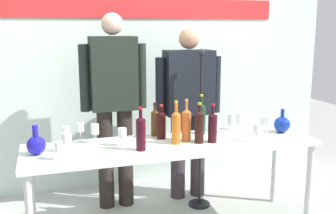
# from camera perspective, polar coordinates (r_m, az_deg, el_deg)

# --- Properties ---
(back_wall) EXTENTS (4.26, 0.11, 3.00)m
(back_wall) POSITION_cam_1_polar(r_m,az_deg,el_deg) (4.20, -4.41, 9.34)
(back_wall) COLOR silver
(back_wall) RESTS_ON ground
(display_table) EXTENTS (2.30, 0.61, 0.75)m
(display_table) POSITION_cam_1_polar(r_m,az_deg,el_deg) (3.18, 0.82, -6.16)
(display_table) COLOR white
(display_table) RESTS_ON ground
(decanter_blue_left) EXTENTS (0.14, 0.14, 0.22)m
(decanter_blue_left) POSITION_cam_1_polar(r_m,az_deg,el_deg) (3.01, -18.23, -5.08)
(decanter_blue_left) COLOR #1D19B4
(decanter_blue_left) RESTS_ON display_table
(decanter_blue_right) EXTENTS (0.14, 0.14, 0.21)m
(decanter_blue_right) POSITION_cam_1_polar(r_m,az_deg,el_deg) (3.57, 15.88, -2.38)
(decanter_blue_right) COLOR #112F97
(decanter_blue_right) RESTS_ON display_table
(presenter_left) EXTENTS (0.60, 0.22, 1.77)m
(presenter_left) POSITION_cam_1_polar(r_m,az_deg,el_deg) (3.61, -7.68, 1.09)
(presenter_left) COLOR black
(presenter_left) RESTS_ON ground
(presenter_right) EXTENTS (0.65, 0.22, 1.64)m
(presenter_right) POSITION_cam_1_polar(r_m,az_deg,el_deg) (3.81, 2.93, 0.68)
(presenter_right) COLOR #342B32
(presenter_right) RESTS_ON ground
(wine_bottle_0) EXTENTS (0.07, 0.07, 0.28)m
(wine_bottle_0) POSITION_cam_1_polar(r_m,az_deg,el_deg) (3.24, -0.95, -2.42)
(wine_bottle_0) COLOR black
(wine_bottle_0) RESTS_ON display_table
(wine_bottle_1) EXTENTS (0.07, 0.07, 0.34)m
(wine_bottle_1) POSITION_cam_1_polar(r_m,az_deg,el_deg) (3.18, 2.63, -2.40)
(wine_bottle_1) COLOR orange
(wine_bottle_1) RESTS_ON display_table
(wine_bottle_2) EXTENTS (0.07, 0.07, 0.32)m
(wine_bottle_2) POSITION_cam_1_polar(r_m,az_deg,el_deg) (2.94, -3.89, -3.57)
(wine_bottle_2) COLOR #340916
(wine_bottle_2) RESTS_ON display_table
(wine_bottle_3) EXTENTS (0.07, 0.07, 0.32)m
(wine_bottle_3) POSITION_cam_1_polar(r_m,az_deg,el_deg) (3.13, 4.47, -2.65)
(wine_bottle_3) COLOR black
(wine_bottle_3) RESTS_ON display_table
(wine_bottle_4) EXTENTS (0.07, 0.07, 0.34)m
(wine_bottle_4) POSITION_cam_1_polar(r_m,az_deg,el_deg) (3.10, 1.15, -2.75)
(wine_bottle_4) COLOR orange
(wine_bottle_4) RESTS_ON display_table
(wine_bottle_5) EXTENTS (0.07, 0.07, 0.28)m
(wine_bottle_5) POSITION_cam_1_polar(r_m,az_deg,el_deg) (3.33, -1.86, -2.10)
(wine_bottle_5) COLOR #452610
(wine_bottle_5) RESTS_ON display_table
(wine_bottle_6) EXTENTS (0.07, 0.07, 0.31)m
(wine_bottle_6) POSITION_cam_1_polar(r_m,az_deg,el_deg) (3.16, 6.35, -2.73)
(wine_bottle_6) COLOR black
(wine_bottle_6) RESTS_ON display_table
(wine_bottle_7) EXTENTS (0.07, 0.07, 0.34)m
(wine_bottle_7) POSITION_cam_1_polar(r_m,az_deg,el_deg) (3.40, 4.73, -1.51)
(wine_bottle_7) COLOR #13381F
(wine_bottle_7) RESTS_ON display_table
(wine_glass_left_0) EXTENTS (0.06, 0.06, 0.13)m
(wine_glass_left_0) POSITION_cam_1_polar(r_m,az_deg,el_deg) (3.23, -14.29, -3.39)
(wine_glass_left_0) COLOR white
(wine_glass_left_0) RESTS_ON display_table
(wine_glass_left_1) EXTENTS (0.06, 0.06, 0.15)m
(wine_glass_left_1) POSITION_cam_1_polar(r_m,az_deg,el_deg) (3.17, -10.35, -3.18)
(wine_glass_left_1) COLOR white
(wine_glass_left_1) RESTS_ON display_table
(wine_glass_left_2) EXTENTS (0.06, 0.06, 0.13)m
(wine_glass_left_2) POSITION_cam_1_polar(r_m,az_deg,el_deg) (2.84, -15.28, -5.53)
(wine_glass_left_2) COLOR white
(wine_glass_left_2) RESTS_ON display_table
(wine_glass_left_3) EXTENTS (0.07, 0.07, 0.14)m
(wine_glass_left_3) POSITION_cam_1_polar(r_m,az_deg,el_deg) (3.08, -6.54, -3.74)
(wine_glass_left_3) COLOR white
(wine_glass_left_3) RESTS_ON display_table
(wine_glass_left_4) EXTENTS (0.07, 0.07, 0.14)m
(wine_glass_left_4) POSITION_cam_1_polar(r_m,az_deg,el_deg) (3.00, -14.21, -4.36)
(wine_glass_left_4) COLOR white
(wine_glass_left_4) RESTS_ON display_table
(wine_glass_left_5) EXTENTS (0.06, 0.06, 0.15)m
(wine_glass_left_5) POSITION_cam_1_polar(r_m,az_deg,el_deg) (3.24, -12.35, -2.92)
(wine_glass_left_5) COLOR white
(wine_glass_left_5) RESTS_ON display_table
(wine_glass_right_0) EXTENTS (0.07, 0.07, 0.14)m
(wine_glass_right_0) POSITION_cam_1_polar(r_m,az_deg,el_deg) (3.58, 10.21, -1.68)
(wine_glass_right_0) COLOR white
(wine_glass_right_0) RESTS_ON display_table
(wine_glass_right_1) EXTENTS (0.06, 0.06, 0.15)m
(wine_glass_right_1) POSITION_cam_1_polar(r_m,az_deg,el_deg) (3.53, 7.03, -1.69)
(wine_glass_right_1) COLOR white
(wine_glass_right_1) RESTS_ON display_table
(wine_glass_right_2) EXTENTS (0.07, 0.07, 0.13)m
(wine_glass_right_2) POSITION_cam_1_polar(r_m,az_deg,el_deg) (3.54, 13.56, -2.04)
(wine_glass_right_2) COLOR white
(wine_glass_right_2) RESTS_ON display_table
(wine_glass_right_3) EXTENTS (0.06, 0.06, 0.16)m
(wine_glass_right_3) POSITION_cam_1_polar(r_m,az_deg,el_deg) (3.46, 9.00, -1.82)
(wine_glass_right_3) COLOR white
(wine_glass_right_3) RESTS_ON display_table
(wine_glass_right_4) EXTENTS (0.06, 0.06, 0.14)m
(wine_glass_right_4) POSITION_cam_1_polar(r_m,az_deg,el_deg) (3.23, 12.46, -3.08)
(wine_glass_right_4) COLOR white
(wine_glass_right_4) RESTS_ON display_table
(wine_glass_right_5) EXTENTS (0.07, 0.07, 0.16)m
(wine_glass_right_5) POSITION_cam_1_polar(r_m,az_deg,el_deg) (3.44, 13.97, -2.08)
(wine_glass_right_5) COLOR white
(wine_glass_right_5) RESTS_ON display_table
(microphone_stand) EXTENTS (0.20, 0.20, 1.46)m
(microphone_stand) POSITION_cam_1_polar(r_m,az_deg,el_deg) (3.71, 4.56, -6.95)
(microphone_stand) COLOR black
(microphone_stand) RESTS_ON ground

